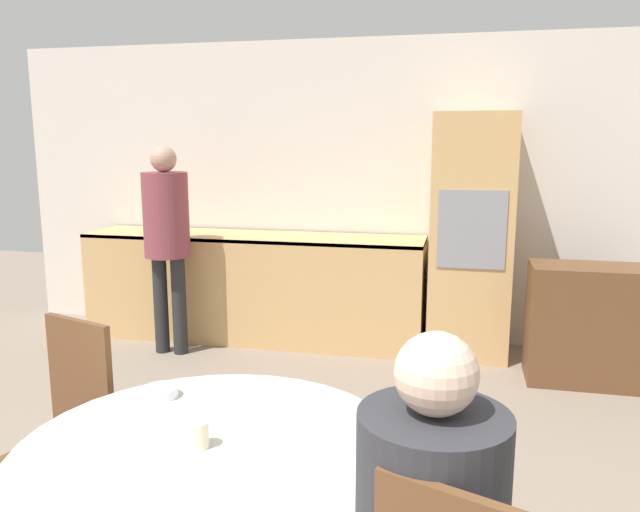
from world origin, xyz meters
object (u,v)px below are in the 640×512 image
oven_unit (471,237)px  sideboard (598,325)px  dining_table (214,506)px  bowl_near (161,392)px  person_standing (167,228)px  chair_far_left (66,429)px  cup (198,434)px

oven_unit → sideboard: oven_unit is taller
dining_table → bowl_near: bowl_near is taller
sideboard → person_standing: (-3.30, -0.08, 0.62)m
dining_table → person_standing: size_ratio=0.75×
oven_unit → bowl_near: size_ratio=14.75×
chair_far_left → sideboard: bearing=63.8°
dining_table → person_standing: bearing=118.8°
bowl_near → dining_table: bearing=-43.8°
chair_far_left → cup: chair_far_left is taller
chair_far_left → cup: bearing=-7.9°
person_standing → cup: 3.24m
oven_unit → chair_far_left: 3.44m
sideboard → dining_table: size_ratio=0.75×
sideboard → bowl_near: 3.35m
oven_unit → dining_table: size_ratio=1.54×
sideboard → oven_unit: bearing=153.7°
chair_far_left → bowl_near: size_ratio=7.62×
oven_unit → dining_table: oven_unit is taller
dining_table → person_standing: (-1.56, 2.84, 0.49)m
person_standing → bowl_near: bearing=-64.2°
cup → bowl_near: (-0.30, 0.34, -0.02)m
chair_far_left → person_standing: 2.61m
person_standing → chair_far_left: bearing=-73.1°
oven_unit → sideboard: (0.91, -0.45, -0.55)m
sideboard → dining_table: bearing=-120.8°
sideboard → person_standing: size_ratio=0.57×
bowl_near → cup: bearing=-48.1°
chair_far_left → bowl_near: bearing=12.5°
oven_unit → cup: size_ratio=22.53×
dining_table → bowl_near: (-0.35, 0.33, 0.23)m
oven_unit → person_standing: bearing=-167.5°
dining_table → cup: size_ratio=14.67×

